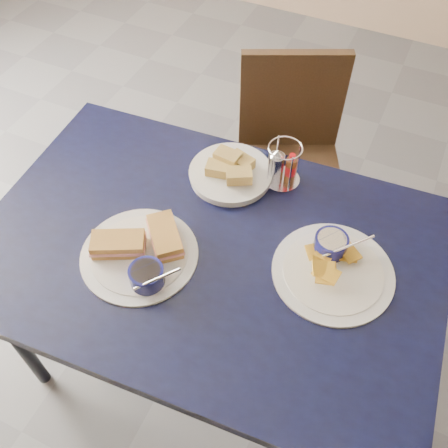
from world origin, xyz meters
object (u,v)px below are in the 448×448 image
at_px(plantain_plate, 332,263).
at_px(dining_table, 208,260).
at_px(chair_far, 298,148).
at_px(condiment_caddy, 282,166).
at_px(sandwich_plate, 142,252).
at_px(bread_basket, 231,172).

bearing_deg(plantain_plate, dining_table, -166.36).
xyz_separation_m(chair_far, condiment_caddy, (0.06, -0.43, 0.32)).
bearing_deg(dining_table, sandwich_plate, -144.23).
distance_m(bread_basket, condiment_caddy, 0.15).
relative_size(chair_far, condiment_caddy, 6.27).
distance_m(dining_table, condiment_caddy, 0.35).
height_order(bread_basket, condiment_caddy, condiment_caddy).
relative_size(bread_basket, condiment_caddy, 1.83).
bearing_deg(condiment_caddy, chair_far, 98.27).
relative_size(chair_far, bread_basket, 3.43).
xyz_separation_m(plantain_plate, bread_basket, (-0.38, 0.19, 0.01)).
xyz_separation_m(sandwich_plate, bread_basket, (0.09, 0.37, -0.00)).
bearing_deg(dining_table, condiment_caddy, 74.59).
bearing_deg(sandwich_plate, chair_far, 78.75).
bearing_deg(sandwich_plate, dining_table, 35.77).
height_order(dining_table, condiment_caddy, condiment_caddy).
distance_m(sandwich_plate, plantain_plate, 0.50).
relative_size(sandwich_plate, condiment_caddy, 2.38).
relative_size(sandwich_plate, plantain_plate, 1.01).
bearing_deg(chair_far, plantain_plate, -66.02).
bearing_deg(bread_basket, plantain_plate, -26.47).
xyz_separation_m(dining_table, bread_basket, (-0.05, 0.27, 0.08)).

